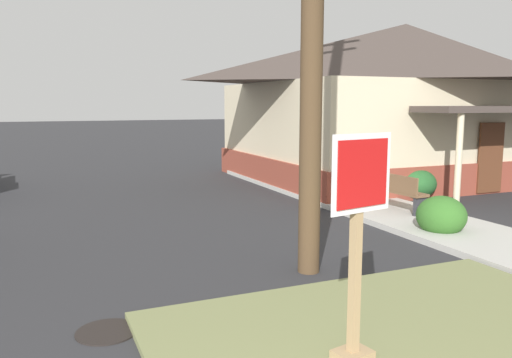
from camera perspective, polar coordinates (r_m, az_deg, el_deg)
The scene contains 7 objects.
sidewalk_strip at distance 11.36m, azimuth 19.22°, elevation -4.87°, with size 2.20×19.27×0.12m, color #B2AFA8.
stop_sign at distance 5.03m, azimuth 11.17°, elevation -7.94°, with size 0.73×0.34×2.23m.
manhole_cover at distance 6.30m, azimuth -16.28°, elevation -16.00°, with size 0.70×0.70×0.02m, color black.
street_bench at distance 12.27m, azimuth 15.53°, elevation -1.26°, with size 0.50×1.47×0.85m.
corner_house at distance 18.79m, azimuth 16.09°, elevation 8.48°, with size 11.28×9.36×5.28m.
shrub_near_porch at distance 14.56m, azimuth 17.18°, elevation -0.48°, with size 1.19×1.19×0.85m, color #255928.
shrub_by_curb at distance 10.70m, azimuth 19.94°, elevation -3.88°, with size 0.96×0.96×0.79m, color #326624.
Camera 1 is at (-1.00, -1.66, 2.57)m, focal length 35.92 mm.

